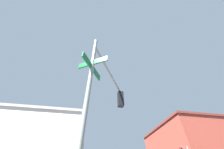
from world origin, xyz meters
TOP-DOWN VIEW (x-y plane):
  - traffic_signal_near at (-5.95, -6.02)m, footprint 2.11×3.32m

SIDE VIEW (x-z plane):
  - traffic_signal_near at x=-5.95m, z-range 1.11..6.37m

